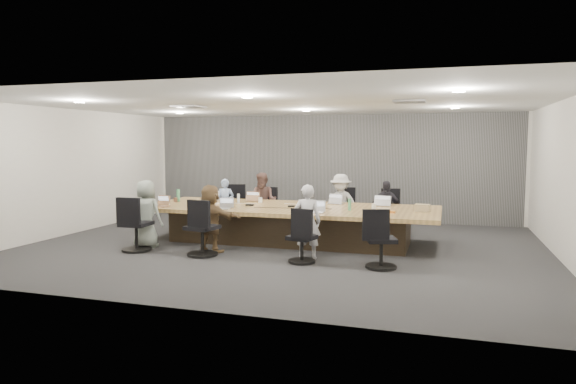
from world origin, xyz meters
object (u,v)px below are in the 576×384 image
(laptop_3, at_px, (383,205))
(person_5, at_px, (211,218))
(chair_3, at_px, (387,215))
(bottle_green_left, at_px, (178,195))
(bottle_green_right, at_px, (350,205))
(chair_4, at_px, (136,228))
(person_2, at_px, (341,204))
(chair_2, at_px, (343,214))
(mug_brown, at_px, (176,200))
(person_1, at_px, (263,201))
(canvas_bag, at_px, (422,208))
(bottle_clear, at_px, (238,198))
(person_0, at_px, (225,203))
(laptop_1, at_px, (255,200))
(conference_table, at_px, (289,223))
(laptop_4, at_px, (161,206))
(stapler, at_px, (301,208))
(laptop_2, at_px, (336,203))
(laptop_6, at_px, (315,213))
(laptop_5, at_px, (223,209))
(chair_5, at_px, (202,232))
(chair_1, at_px, (268,212))
(laptop_0, at_px, (215,199))
(chair_0, at_px, (231,209))
(chair_7, at_px, (381,244))
(person_3, at_px, (386,208))
(person_4, at_px, (146,214))
(snack_packet, at_px, (391,212))
(person_6, at_px, (307,222))
(chair_6, at_px, (302,242))

(laptop_3, bearing_deg, person_5, 40.76)
(chair_3, distance_m, person_5, 4.24)
(bottle_green_left, height_order, bottle_green_right, bottle_green_left)
(chair_4, height_order, person_5, person_5)
(person_2, bearing_deg, chair_4, -127.79)
(chair_2, distance_m, mug_brown, 3.85)
(chair_3, relative_size, person_1, 0.59)
(chair_2, relative_size, canvas_bag, 2.98)
(bottle_clear, bearing_deg, person_0, 127.24)
(chair_4, height_order, laptop_1, chair_4)
(conference_table, height_order, chair_4, chair_4)
(laptop_4, xyz_separation_m, stapler, (2.86, 0.43, 0.02))
(laptop_2, bearing_deg, laptop_6, 99.61)
(chair_2, distance_m, laptop_5, 3.18)
(chair_5, height_order, laptop_1, chair_5)
(laptop_6, bearing_deg, chair_1, 122.36)
(laptop_5, relative_size, bottle_clear, 1.44)
(laptop_2, relative_size, bottle_green_left, 1.09)
(laptop_0, bearing_deg, bottle_green_right, 167.26)
(laptop_6, xyz_separation_m, bottle_green_left, (-3.39, 0.96, 0.13))
(person_0, height_order, laptop_6, person_0)
(chair_0, height_order, chair_7, chair_0)
(chair_1, bearing_deg, person_3, -179.15)
(chair_7, bearing_deg, person_4, 158.35)
(chair_1, height_order, person_4, person_4)
(chair_4, bearing_deg, person_0, 78.16)
(laptop_4, distance_m, bottle_green_left, 0.97)
(person_1, relative_size, laptop_5, 4.75)
(person_2, xyz_separation_m, bottle_clear, (-2.07, -1.01, 0.17))
(laptop_3, bearing_deg, snack_packet, 108.26)
(chair_3, height_order, person_5, person_5)
(chair_2, distance_m, bottle_clear, 2.52)
(laptop_2, height_order, bottle_green_left, bottle_green_left)
(conference_table, xyz_separation_m, chair_7, (2.08, -1.70, -0.00))
(chair_2, distance_m, chair_4, 4.75)
(conference_table, height_order, chair_7, chair_7)
(person_0, bearing_deg, person_1, -8.29)
(laptop_1, relative_size, bottle_green_right, 1.38)
(chair_1, xyz_separation_m, person_3, (2.87, -0.35, 0.24))
(chair_3, bearing_deg, person_6, 59.19)
(chair_3, relative_size, laptop_3, 2.32)
(chair_5, relative_size, bottle_green_left, 3.16)
(laptop_2, distance_m, bottle_green_left, 3.51)
(conference_table, height_order, person_1, person_1)
(chair_3, relative_size, stapler, 4.93)
(laptop_5, xyz_separation_m, canvas_bag, (3.78, 0.77, 0.06))
(chair_5, xyz_separation_m, laptop_4, (-1.38, 0.90, 0.31))
(conference_table, height_order, laptop_0, laptop_0)
(laptop_3, distance_m, laptop_4, 4.61)
(chair_6, xyz_separation_m, stapler, (-0.39, 1.33, 0.41))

